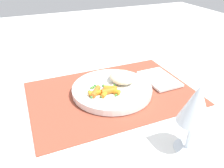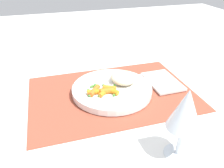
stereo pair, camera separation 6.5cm
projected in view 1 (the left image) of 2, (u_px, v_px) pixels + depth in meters
The scene contains 9 objects.
ground_plane at pixel (112, 94), 0.71m from camera, with size 2.40×2.40×0.00m, color white.
placemat at pixel (112, 93), 0.71m from camera, with size 0.51×0.35×0.01m, color #9E4733.
plate at pixel (112, 89), 0.71m from camera, with size 0.25×0.25×0.02m, color white.
rice_mound at pixel (122, 77), 0.72m from camera, with size 0.08×0.09×0.03m, color beige.
carrot_portion at pixel (105, 91), 0.66m from camera, with size 0.09×0.06×0.02m.
pea_scatter at pixel (102, 90), 0.67m from camera, with size 0.09×0.08×0.01m.
fork at pixel (118, 83), 0.71m from camera, with size 0.18×0.08×0.01m.
wine_glass at pixel (196, 106), 0.46m from camera, with size 0.07×0.07×0.17m.
napkin at pixel (159, 79), 0.78m from camera, with size 0.10×0.15×0.01m, color white.
Camera 1 is at (0.23, 0.56, 0.38)m, focal length 36.20 mm.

